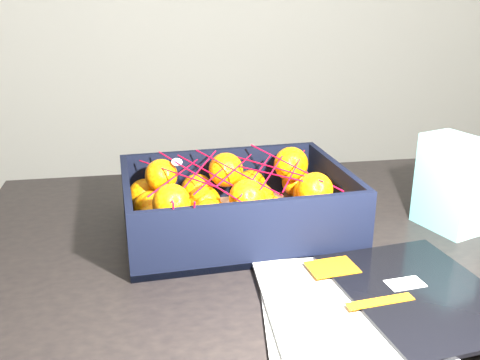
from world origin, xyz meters
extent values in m
cube|color=black|center=(0.08, 0.24, 0.73)|extent=(1.25, 0.88, 0.04)
cylinder|color=black|center=(-0.47, 0.59, 0.35)|extent=(0.06, 0.06, 0.71)
cylinder|color=black|center=(0.63, 0.59, 0.35)|extent=(0.06, 0.06, 0.71)
cube|color=silver|center=(0.05, -0.01, 0.75)|extent=(0.26, 0.32, 0.01)
cube|color=silver|center=(0.05, -0.01, 0.76)|extent=(0.24, 0.30, 0.01)
cube|color=black|center=(0.17, -0.01, 0.77)|extent=(0.23, 0.29, 0.01)
cube|color=orange|center=(0.08, 0.09, 0.77)|extent=(0.08, 0.06, 0.00)
cube|color=white|center=(0.16, 0.02, 0.77)|extent=(0.06, 0.03, 0.00)
cube|color=orange|center=(0.10, -0.02, 0.77)|extent=(0.10, 0.02, 0.00)
cube|color=brown|center=(-0.03, 0.29, 0.76)|extent=(0.40, 0.30, 0.01)
cube|color=black|center=(-0.03, 0.43, 0.81)|extent=(0.40, 0.01, 0.12)
cube|color=black|center=(-0.03, 0.15, 0.81)|extent=(0.40, 0.01, 0.12)
cube|color=black|center=(-0.22, 0.29, 0.81)|extent=(0.01, 0.28, 0.12)
cube|color=black|center=(0.16, 0.29, 0.81)|extent=(0.01, 0.28, 0.12)
sphere|color=orange|center=(-0.19, 0.19, 0.79)|extent=(0.07, 0.07, 0.07)
sphere|color=orange|center=(-0.18, 0.26, 0.79)|extent=(0.06, 0.06, 0.06)
sphere|color=orange|center=(-0.18, 0.32, 0.79)|extent=(0.06, 0.06, 0.06)
sphere|color=orange|center=(-0.19, 0.39, 0.79)|extent=(0.06, 0.06, 0.06)
sphere|color=orange|center=(-0.08, 0.18, 0.79)|extent=(0.06, 0.06, 0.06)
sphere|color=orange|center=(-0.08, 0.26, 0.79)|extent=(0.07, 0.07, 0.07)
sphere|color=orange|center=(-0.08, 0.33, 0.79)|extent=(0.06, 0.06, 0.06)
sphere|color=orange|center=(-0.09, 0.40, 0.79)|extent=(0.06, 0.06, 0.06)
sphere|color=orange|center=(0.02, 0.19, 0.79)|extent=(0.07, 0.07, 0.07)
sphere|color=orange|center=(0.02, 0.25, 0.79)|extent=(0.07, 0.07, 0.07)
sphere|color=orange|center=(0.02, 0.32, 0.79)|extent=(0.06, 0.06, 0.06)
sphere|color=orange|center=(0.02, 0.39, 0.79)|extent=(0.07, 0.07, 0.07)
sphere|color=orange|center=(0.13, 0.18, 0.79)|extent=(0.06, 0.06, 0.06)
sphere|color=orange|center=(0.12, 0.25, 0.79)|extent=(0.06, 0.06, 0.06)
sphere|color=orange|center=(0.12, 0.33, 0.79)|extent=(0.06, 0.06, 0.06)
sphere|color=orange|center=(0.12, 0.40, 0.79)|extent=(0.06, 0.06, 0.06)
sphere|color=orange|center=(-0.16, 0.22, 0.85)|extent=(0.06, 0.06, 0.06)
sphere|color=orange|center=(-0.16, 0.36, 0.85)|extent=(0.06, 0.06, 0.06)
sphere|color=orange|center=(-0.03, 0.21, 0.85)|extent=(0.06, 0.06, 0.06)
sphere|color=orange|center=(-0.03, 0.36, 0.85)|extent=(0.07, 0.07, 0.07)
sphere|color=orange|center=(0.09, 0.22, 0.85)|extent=(0.06, 0.06, 0.06)
sphere|color=orange|center=(0.10, 0.37, 0.85)|extent=(0.07, 0.07, 0.07)
cylinder|color=red|center=(-0.14, 0.30, 0.87)|extent=(0.11, 0.21, 0.02)
cylinder|color=red|center=(-0.10, 0.28, 0.87)|extent=(0.11, 0.21, 0.03)
cylinder|color=red|center=(-0.07, 0.29, 0.86)|extent=(0.11, 0.21, 0.03)
cylinder|color=red|center=(-0.03, 0.29, 0.87)|extent=(0.11, 0.21, 0.03)
cylinder|color=red|center=(0.01, 0.30, 0.86)|extent=(0.11, 0.21, 0.02)
cylinder|color=red|center=(0.04, 0.30, 0.87)|extent=(0.11, 0.21, 0.01)
cylinder|color=red|center=(0.08, 0.29, 0.87)|extent=(0.11, 0.21, 0.03)
cylinder|color=red|center=(-0.14, 0.29, 0.87)|extent=(0.11, 0.21, 0.01)
cylinder|color=red|center=(-0.10, 0.29, 0.87)|extent=(0.11, 0.21, 0.02)
cylinder|color=red|center=(-0.07, 0.30, 0.86)|extent=(0.11, 0.21, 0.02)
cylinder|color=red|center=(-0.03, 0.30, 0.87)|extent=(0.11, 0.21, 0.02)
cylinder|color=red|center=(0.01, 0.28, 0.86)|extent=(0.11, 0.21, 0.00)
cylinder|color=red|center=(0.04, 0.29, 0.87)|extent=(0.11, 0.21, 0.00)
cylinder|color=red|center=(0.08, 0.29, 0.86)|extent=(0.11, 0.21, 0.00)
cylinder|color=red|center=(-0.16, 0.16, 0.84)|extent=(0.00, 0.03, 0.09)
cylinder|color=red|center=(-0.13, 0.16, 0.84)|extent=(0.01, 0.04, 0.08)
cube|color=white|center=(0.36, 0.21, 0.84)|extent=(0.10, 0.13, 0.17)
camera|label=1|loc=(-0.24, -0.61, 1.19)|focal=41.04mm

